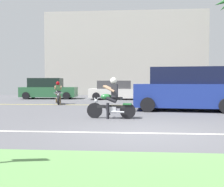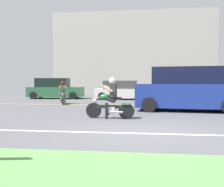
{
  "view_description": "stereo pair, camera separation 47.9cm",
  "coord_description": "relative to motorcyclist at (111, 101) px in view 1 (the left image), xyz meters",
  "views": [
    {
      "loc": [
        -0.42,
        -6.69,
        1.28
      ],
      "look_at": [
        -1.17,
        3.27,
        0.86
      ],
      "focal_mm": 41.12,
      "sensor_mm": 36.0,
      "label": 1
    },
    {
      "loc": [
        0.06,
        -6.65,
        1.28
      ],
      "look_at": [
        -1.17,
        3.27,
        0.86
      ],
      "focal_mm": 41.12,
      "sensor_mm": 36.0,
      "label": 2
    }
  ],
  "objects": [
    {
      "name": "motorcyclist_distant",
      "position": [
        -3.63,
        5.82,
        -0.05
      ],
      "size": [
        0.67,
        1.56,
        1.35
      ],
      "color": "black",
      "rests_on": "ground"
    },
    {
      "name": "suv_nearby",
      "position": [
        3.17,
        2.98,
        0.34
      ],
      "size": [
        4.8,
        2.64,
        1.97
      ],
      "color": "navy",
      "rests_on": "ground"
    },
    {
      "name": "building_far",
      "position": [
        0.04,
        18.62,
        3.61
      ],
      "size": [
        16.39,
        4.0,
        8.45
      ],
      "primitive_type": "cube",
      "color": "#BCB7AD",
      "rests_on": "ground"
    },
    {
      "name": "ground",
      "position": [
        1.13,
        0.62,
        -0.64
      ],
      "size": [
        56.0,
        30.0,
        0.04
      ],
      "primitive_type": "cube",
      "color": "#545459"
    },
    {
      "name": "parked_car_0",
      "position": [
        -5.89,
        10.79,
        0.14
      ],
      "size": [
        4.39,
        2.05,
        1.63
      ],
      "color": "#2D663D",
      "rests_on": "ground"
    },
    {
      "name": "parked_car_2",
      "position": [
        5.97,
        10.94,
        0.12
      ],
      "size": [
        4.59,
        2.13,
        1.59
      ],
      "color": "white",
      "rests_on": "ground"
    },
    {
      "name": "lane_line_far",
      "position": [
        1.13,
        5.43,
        -0.62
      ],
      "size": [
        50.4,
        0.12,
        0.01
      ],
      "primitive_type": "cube",
      "color": "yellow",
      "rests_on": "ground"
    },
    {
      "name": "lane_line_near",
      "position": [
        1.13,
        -2.59,
        -0.62
      ],
      "size": [
        50.4,
        0.12,
        0.01
      ],
      "primitive_type": "cube",
      "color": "silver",
      "rests_on": "ground"
    },
    {
      "name": "motorcyclist",
      "position": [
        0.0,
        0.0,
        0.0
      ],
      "size": [
        1.76,
        0.57,
        1.47
      ],
      "color": "black",
      "rests_on": "ground"
    },
    {
      "name": "parked_car_1",
      "position": [
        -0.4,
        10.33,
        0.05
      ],
      "size": [
        4.3,
        1.81,
        1.42
      ],
      "color": "white",
      "rests_on": "ground"
    }
  ]
}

